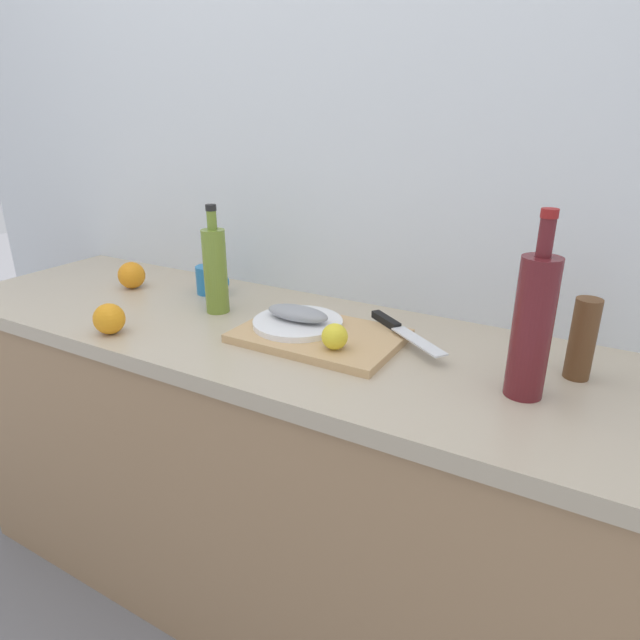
{
  "coord_description": "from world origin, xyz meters",
  "views": [
    {
      "loc": [
        0.76,
        -1.05,
        1.42
      ],
      "look_at": [
        0.16,
        0.0,
        0.95
      ],
      "focal_mm": 30.22,
      "sensor_mm": 36.0,
      "label": 1
    }
  ],
  "objects": [
    {
      "name": "ground_plane",
      "position": [
        0.0,
        0.0,
        0.0
      ],
      "size": [
        12.0,
        12.0,
        0.0
      ],
      "primitive_type": "plane",
      "color": "slate"
    },
    {
      "name": "back_wall",
      "position": [
        0.0,
        0.33,
        1.25
      ],
      "size": [
        3.2,
        0.05,
        2.5
      ],
      "primitive_type": "cube",
      "color": "silver",
      "rests_on": "ground_plane"
    },
    {
      "name": "kitchen_counter",
      "position": [
        0.0,
        0.0,
        0.45
      ],
      "size": [
        2.0,
        0.6,
        0.9
      ],
      "color": "#9E7A56",
      "rests_on": "ground_plane"
    },
    {
      "name": "cutting_board",
      "position": [
        0.16,
        0.0,
        0.91
      ],
      "size": [
        0.39,
        0.27,
        0.02
      ],
      "primitive_type": "cube",
      "color": "tan",
      "rests_on": "kitchen_counter"
    },
    {
      "name": "white_plate",
      "position": [
        0.09,
        0.01,
        0.93
      ],
      "size": [
        0.23,
        0.23,
        0.01
      ],
      "primitive_type": "cylinder",
      "color": "white",
      "rests_on": "cutting_board"
    },
    {
      "name": "fish_fillet",
      "position": [
        0.09,
        0.01,
        0.95
      ],
      "size": [
        0.17,
        0.07,
        0.04
      ],
      "primitive_type": "ellipsoid",
      "color": "gray",
      "rests_on": "white_plate"
    },
    {
      "name": "chef_knife",
      "position": [
        0.32,
        0.1,
        0.93
      ],
      "size": [
        0.25,
        0.19,
        0.02
      ],
      "rotation": [
        0.0,
        0.0,
        -0.63
      ],
      "color": "silver",
      "rests_on": "cutting_board"
    },
    {
      "name": "lemon_0",
      "position": [
        0.24,
        -0.07,
        0.95
      ],
      "size": [
        0.06,
        0.06,
        0.06
      ],
      "primitive_type": "sphere",
      "color": "yellow",
      "rests_on": "cutting_board"
    },
    {
      "name": "olive_oil_bottle",
      "position": [
        -0.19,
        0.03,
        1.02
      ],
      "size": [
        0.06,
        0.06,
        0.3
      ],
      "color": "olive",
      "rests_on": "kitchen_counter"
    },
    {
      "name": "wine_bottle",
      "position": [
        0.64,
        -0.04,
        1.05
      ],
      "size": [
        0.07,
        0.07,
        0.36
      ],
      "color": "#59191E",
      "rests_on": "kitchen_counter"
    },
    {
      "name": "coffee_mug_0",
      "position": [
        -0.31,
        0.15,
        0.94
      ],
      "size": [
        0.12,
        0.08,
        0.09
      ],
      "color": "#2672B2",
      "rests_on": "kitchen_counter"
    },
    {
      "name": "orange_0",
      "position": [
        -0.32,
        -0.23,
        0.94
      ],
      "size": [
        0.08,
        0.08,
        0.08
      ],
      "primitive_type": "sphere",
      "color": "orange",
      "rests_on": "kitchen_counter"
    },
    {
      "name": "orange_1",
      "position": [
        -0.56,
        0.07,
        0.94
      ],
      "size": [
        0.08,
        0.08,
        0.08
      ],
      "primitive_type": "sphere",
      "color": "orange",
      "rests_on": "kitchen_counter"
    },
    {
      "name": "pepper_mill",
      "position": [
        0.72,
        0.09,
        0.99
      ],
      "size": [
        0.05,
        0.05,
        0.17
      ],
      "primitive_type": "cylinder",
      "color": "brown",
      "rests_on": "kitchen_counter"
    }
  ]
}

